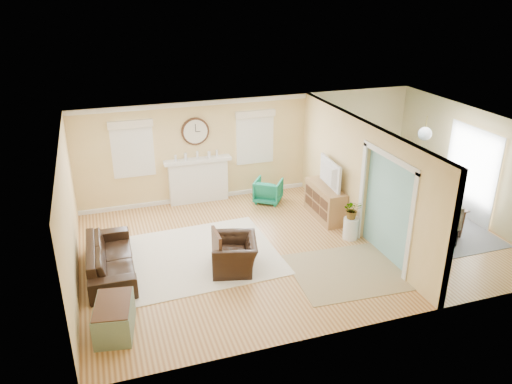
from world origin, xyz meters
TOP-DOWN VIEW (x-y plane):
  - floor at (0.00, 0.00)m, footprint 9.00×9.00m
  - wall_back at (0.00, 3.00)m, footprint 9.00×0.02m
  - wall_front at (0.00, -3.00)m, footprint 9.00×0.02m
  - wall_left at (-4.50, 0.00)m, footprint 0.02×6.00m
  - wall_right at (4.50, 0.00)m, footprint 0.02×6.00m
  - ceiling at (0.00, 0.00)m, footprint 9.00×6.00m
  - partition at (1.51, 0.28)m, footprint 0.17×6.00m
  - fireplace at (-1.50, 2.88)m, footprint 1.70×0.30m
  - wall_clock at (-1.50, 2.97)m, footprint 0.70×0.07m
  - window_left at (-3.05, 2.95)m, footprint 1.05×0.13m
  - window_right at (0.05, 2.95)m, footprint 1.05×0.13m
  - french_doors at (4.45, 0.00)m, footprint 0.06×1.70m
  - pendant at (3.00, 0.00)m, footprint 0.30×0.30m
  - rug_cream at (-2.09, 0.12)m, footprint 3.25×2.84m
  - rug_jute at (0.60, -1.41)m, footprint 2.38×1.99m
  - rug_grey at (3.14, -0.08)m, footprint 2.53×3.17m
  - sofa at (-3.87, 0.03)m, footprint 0.89×2.19m
  - eames_chair at (-1.54, -0.59)m, footprint 1.09×1.18m
  - green_chair at (0.19, 2.28)m, footprint 0.92×0.92m
  - trunk at (-3.92, -1.83)m, footprint 0.73×1.03m
  - credenza at (1.18, 1.01)m, footprint 0.47×1.39m
  - tv at (1.16, 1.01)m, footprint 0.22×1.14m
  - garden_stool at (1.25, -0.18)m, footprint 0.33×0.33m
  - potted_plant at (1.25, -0.18)m, footprint 0.46×0.43m
  - dining_table at (3.14, -0.08)m, footprint 1.16×1.97m
  - dining_chair_n at (3.15, 1.05)m, footprint 0.49×0.49m
  - dining_chair_s at (3.05, -1.08)m, footprint 0.43×0.43m
  - dining_chair_w at (2.47, 0.01)m, footprint 0.48×0.48m
  - dining_chair_e at (3.88, -0.14)m, footprint 0.46×0.46m

SIDE VIEW (x-z plane):
  - floor at x=0.00m, z-range 0.00..0.00m
  - rug_jute at x=0.60m, z-range 0.00..0.01m
  - rug_grey at x=3.14m, z-range 0.00..0.01m
  - rug_cream at x=-2.09m, z-range 0.00..0.02m
  - garden_stool at x=1.25m, z-range 0.00..0.49m
  - trunk at x=-3.92m, z-range 0.00..0.55m
  - green_chair at x=0.19m, z-range 0.00..0.61m
  - sofa at x=-3.87m, z-range 0.00..0.64m
  - eames_chair at x=-1.54m, z-range 0.00..0.65m
  - dining_table at x=3.14m, z-range 0.00..0.68m
  - credenza at x=1.18m, z-range 0.00..0.80m
  - dining_chair_e at x=3.88m, z-range 0.07..0.93m
  - dining_chair_n at x=3.15m, z-range 0.08..0.98m
  - dining_chair_s at x=3.05m, z-range 0.08..1.00m
  - fireplace at x=-1.50m, z-range 0.01..1.18m
  - dining_chair_w at x=2.47m, z-range 0.09..1.14m
  - potted_plant at x=1.25m, z-range 0.49..0.92m
  - french_doors at x=4.45m, z-range 0.00..2.20m
  - tv at x=1.16m, z-range 0.80..1.45m
  - wall_back at x=0.00m, z-range 0.00..2.60m
  - wall_front at x=0.00m, z-range 0.00..2.60m
  - wall_left at x=-4.50m, z-range 0.00..2.60m
  - wall_right at x=4.50m, z-range 0.00..2.60m
  - partition at x=1.51m, z-range 0.06..2.66m
  - window_left at x=-3.05m, z-range 0.95..2.37m
  - window_right at x=0.05m, z-range 0.95..2.37m
  - wall_clock at x=-1.50m, z-range 1.50..2.20m
  - pendant at x=3.00m, z-range 1.93..2.48m
  - ceiling at x=0.00m, z-range 2.59..2.61m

